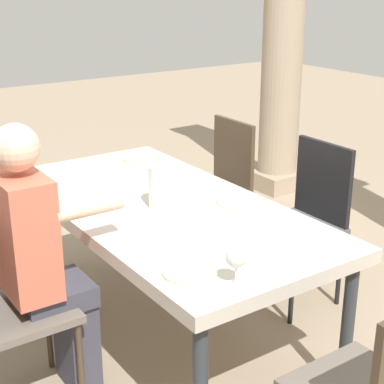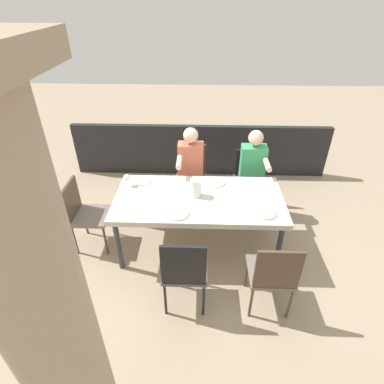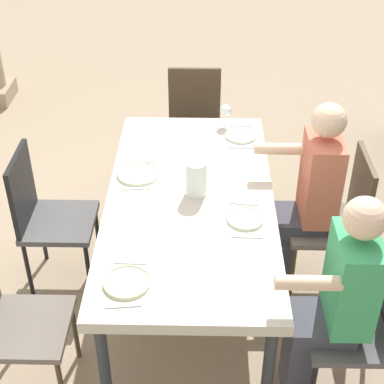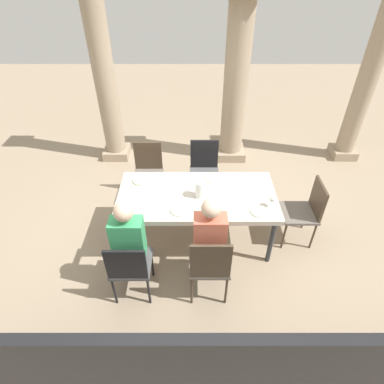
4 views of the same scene
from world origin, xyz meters
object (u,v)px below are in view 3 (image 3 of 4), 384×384
object	(u,v)px
chair_west_north	(8,317)
water_pitcher	(196,180)
diner_man_white	(307,195)
chair_head_east	(194,120)
plate_3	(240,136)
chair_mid_north	(45,212)
plate_2	(138,174)
dining_table	(190,206)
wine_glass_3	(226,111)
diner_woman_green	(335,299)
chair_mid_south	(338,215)
chair_west_south	(366,323)
plate_0	(127,283)
plate_1	(245,219)

from	to	relation	value
chair_west_north	water_pitcher	xyz separation A→B (m)	(0.77, -0.95, 0.34)
chair_west_north	diner_man_white	bearing A→B (deg)	-62.16
chair_head_east	plate_3	bearing A→B (deg)	-154.61
chair_mid_north	plate_2	bearing A→B (deg)	-79.72
dining_table	plate_3	bearing A→B (deg)	-24.36
wine_glass_3	water_pitcher	distance (m)	0.86
chair_mid_north	diner_woman_green	bearing A→B (deg)	-117.61
chair_west_north	diner_woman_green	xyz separation A→B (m)	(-0.00, -1.63, 0.16)
chair_west_north	water_pitcher	size ratio (longest dim) A/B	4.25
chair_head_east	plate_2	bearing A→B (deg)	164.57
chair_mid_south	diner_man_white	world-z (taller)	diner_man_white
chair_head_east	water_pitcher	size ratio (longest dim) A/B	4.22
chair_west_north	plate_3	xyz separation A→B (m)	(1.45, -1.24, 0.25)
diner_woman_green	water_pitcher	size ratio (longest dim) A/B	5.90
chair_west_south	plate_0	xyz separation A→B (m)	(-0.00, 1.20, 0.26)
chair_mid_north	diner_man_white	distance (m)	1.63
chair_west_south	chair_head_east	xyz separation A→B (m)	(2.14, 0.91, 0.01)
chair_head_east	wine_glass_3	world-z (taller)	wine_glass_3
dining_table	diner_woman_green	distance (m)	1.03
chair_west_north	plate_3	world-z (taller)	chair_west_north
chair_west_north	chair_mid_north	distance (m)	0.85
plate_3	plate_2	bearing A→B (deg)	127.05
plate_1	water_pitcher	world-z (taller)	water_pitcher
chair_west_south	chair_head_east	bearing A→B (deg)	22.95
chair_mid_south	plate_3	size ratio (longest dim) A/B	4.51
plate_2	plate_3	size ratio (longest dim) A/B	1.20
chair_west_south	plate_3	size ratio (longest dim) A/B	4.14
wine_glass_3	water_pitcher	size ratio (longest dim) A/B	0.73
dining_table	plate_0	distance (m)	0.79
diner_woman_green	plate_3	bearing A→B (deg)	15.22
plate_2	water_pitcher	size ratio (longest dim) A/B	1.19
dining_table	plate_2	world-z (taller)	plate_2
plate_1	plate_2	distance (m)	0.77
plate_3	wine_glass_3	world-z (taller)	wine_glass_3
plate_0	chair_head_east	bearing A→B (deg)	-7.70
chair_mid_north	plate_1	bearing A→B (deg)	-105.26
chair_west_north	plate_1	size ratio (longest dim) A/B	4.43
plate_0	plate_3	xyz separation A→B (m)	(1.45, -0.62, 0.00)
chair_mid_south	water_pitcher	size ratio (longest dim) A/B	4.46
plate_2	chair_mid_south	bearing A→B (deg)	-94.90
plate_2	plate_3	bearing A→B (deg)	-52.95
chair_mid_south	plate_1	bearing A→B (deg)	118.93
dining_table	water_pitcher	xyz separation A→B (m)	(0.04, -0.03, 0.16)
chair_west_north	plate_0	distance (m)	0.67
chair_mid_north	chair_head_east	bearing A→B (deg)	-35.28
chair_mid_south	plate_3	world-z (taller)	chair_mid_south
chair_west_north	chair_west_south	bearing A→B (deg)	-90.00
chair_west_north	water_pitcher	distance (m)	1.26
diner_man_white	plate_3	xyz separation A→B (m)	(0.60, 0.38, 0.07)
diner_woman_green	plate_1	xyz separation A→B (m)	(0.52, 0.41, 0.09)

